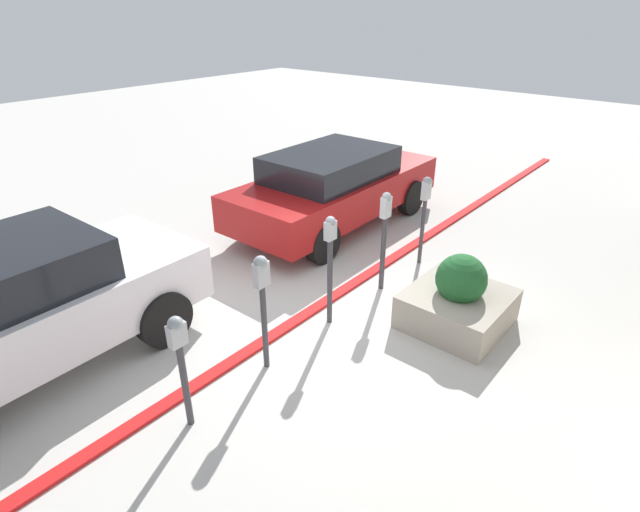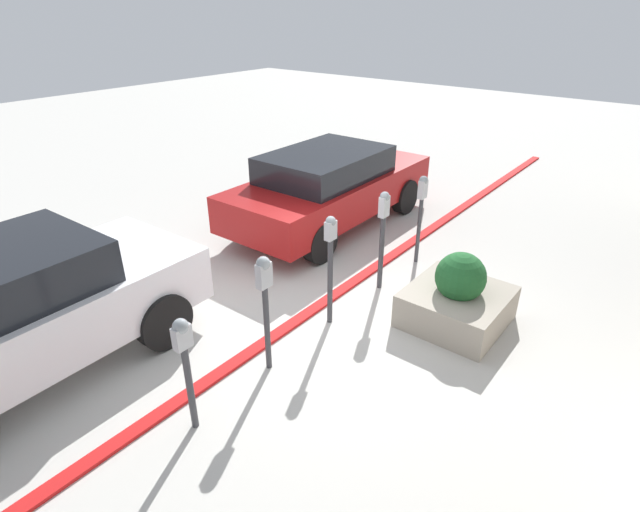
% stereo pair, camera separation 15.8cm
% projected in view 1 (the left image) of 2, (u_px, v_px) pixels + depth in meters
% --- Properties ---
extents(ground_plane, '(40.00, 40.00, 0.00)m').
position_uv_depth(ground_plane, '(316.00, 314.00, 6.68)').
color(ground_plane, beige).
extents(curb_strip, '(19.00, 0.16, 0.04)m').
position_uv_depth(curb_strip, '(311.00, 311.00, 6.71)').
color(curb_strip, red).
rests_on(curb_strip, ground_plane).
extents(parking_meter_nearest, '(0.17, 0.15, 1.26)m').
position_uv_depth(parking_meter_nearest, '(180.00, 353.00, 4.56)').
color(parking_meter_nearest, '#38383D').
rests_on(parking_meter_nearest, ground_plane).
extents(parking_meter_second, '(0.17, 0.15, 1.42)m').
position_uv_depth(parking_meter_second, '(262.00, 292.00, 5.29)').
color(parking_meter_second, '#38383D').
rests_on(parking_meter_second, ground_plane).
extents(parking_meter_middle, '(0.15, 0.13, 1.49)m').
position_uv_depth(parking_meter_middle, '(330.00, 257.00, 6.09)').
color(parking_meter_middle, '#38383D').
rests_on(parking_meter_middle, ground_plane).
extents(parking_meter_fourth, '(0.16, 0.13, 1.48)m').
position_uv_depth(parking_meter_fourth, '(385.00, 228.00, 6.86)').
color(parking_meter_fourth, '#38383D').
rests_on(parking_meter_fourth, ground_plane).
extents(parking_meter_farthest, '(0.16, 0.13, 1.43)m').
position_uv_depth(parking_meter_farthest, '(425.00, 205.00, 7.56)').
color(parking_meter_farthest, '#38383D').
rests_on(parking_meter_farthest, ground_plane).
extents(planter_box, '(1.22, 1.19, 0.98)m').
position_uv_depth(planter_box, '(458.00, 301.00, 6.32)').
color(planter_box, '#A39989').
rests_on(planter_box, ground_plane).
extents(parked_car_front, '(3.92, 1.81, 1.51)m').
position_uv_depth(parked_car_front, '(17.00, 307.00, 5.37)').
color(parked_car_front, silver).
rests_on(parked_car_front, ground_plane).
extents(parked_car_middle, '(4.35, 1.81, 1.42)m').
position_uv_depth(parked_car_middle, '(335.00, 186.00, 9.03)').
color(parked_car_middle, maroon).
rests_on(parked_car_middle, ground_plane).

